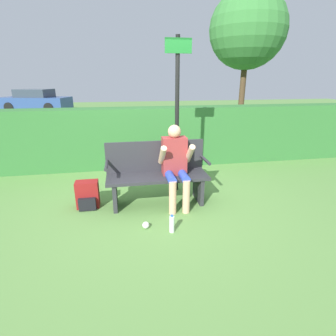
# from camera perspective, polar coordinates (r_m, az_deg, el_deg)

# --- Properties ---
(ground_plane) EXTENTS (40.00, 40.00, 0.00)m
(ground_plane) POSITION_cam_1_polar(r_m,az_deg,el_deg) (4.33, -2.21, -7.69)
(ground_plane) COLOR #5B8942
(hedge_back) EXTENTS (12.00, 0.57, 1.33)m
(hedge_back) POSITION_cam_1_polar(r_m,az_deg,el_deg) (6.06, -5.03, 6.72)
(hedge_back) COLOR #337033
(hedge_back) RESTS_ON ground
(park_bench) EXTENTS (1.60, 0.51, 0.99)m
(park_bench) POSITION_cam_1_polar(r_m,az_deg,el_deg) (4.20, -2.43, -1.27)
(park_bench) COLOR #2D2D33
(park_bench) RESTS_ON ground
(person_seated) EXTENTS (0.51, 0.59, 1.27)m
(person_seated) POSITION_cam_1_polar(r_m,az_deg,el_deg) (4.06, 1.64, 1.27)
(person_seated) COLOR #993333
(person_seated) RESTS_ON ground
(backpack) EXTENTS (0.34, 0.28, 0.43)m
(backpack) POSITION_cam_1_polar(r_m,az_deg,el_deg) (4.32, -17.11, -5.68)
(backpack) COLOR maroon
(backpack) RESTS_ON ground
(water_bottle) EXTENTS (0.07, 0.07, 0.25)m
(water_bottle) POSITION_cam_1_polar(r_m,az_deg,el_deg) (3.53, 0.85, -12.08)
(water_bottle) COLOR white
(water_bottle) RESTS_ON ground
(signpost) EXTENTS (0.42, 0.09, 2.58)m
(signpost) POSITION_cam_1_polar(r_m,az_deg,el_deg) (4.47, 2.01, 12.77)
(signpost) COLOR black
(signpost) RESTS_ON ground
(parked_car) EXTENTS (4.32, 2.68, 1.32)m
(parked_car) POSITION_cam_1_polar(r_m,az_deg,el_deg) (18.51, -26.85, 12.93)
(parked_car) COLOR #2D4784
(parked_car) RESTS_ON ground
(tree) EXTENTS (2.58, 2.58, 4.78)m
(tree) POSITION_cam_1_polar(r_m,az_deg,el_deg) (10.30, 16.95, 26.80)
(tree) COLOR #4C3823
(tree) RESTS_ON ground
(litter_crumple) EXTENTS (0.09, 0.09, 0.09)m
(litter_crumple) POSITION_cam_1_polar(r_m,az_deg,el_deg) (3.66, -4.86, -12.28)
(litter_crumple) COLOR silver
(litter_crumple) RESTS_ON ground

